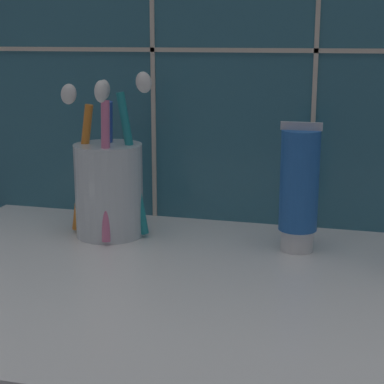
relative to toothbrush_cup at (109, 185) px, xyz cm
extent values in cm
cube|color=white|center=(19.12, -10.76, -6.60)|extent=(74.24, 39.72, 2.00)
cube|color=beige|center=(19.12, 8.50, 14.26)|extent=(84.24, 0.24, 0.50)
cylinder|color=silver|center=(0.00, 0.03, -0.53)|extent=(7.42, 7.42, 10.13)
cylinder|color=teal|center=(2.72, 0.22, 2.44)|extent=(3.46, 1.09, 15.42)
ellipsoid|color=white|center=(4.17, 0.14, 11.16)|extent=(2.10, 1.41, 2.45)
cylinder|color=blue|center=(-0.69, 1.76, 1.90)|extent=(2.45, 3.15, 14.34)
ellipsoid|color=white|center=(-1.39, 2.87, 10.08)|extent=(2.18, 2.40, 2.44)
cylinder|color=orange|center=(-2.93, -0.20, 1.76)|extent=(3.03, 1.17, 14.05)
ellipsoid|color=white|center=(-4.12, -0.31, 9.81)|extent=(2.10, 1.48, 2.42)
cylinder|color=pink|center=(0.76, -2.55, 2.09)|extent=(1.50, 3.07, 14.70)
ellipsoid|color=white|center=(1.01, -3.70, 10.47)|extent=(1.69, 2.21, 2.41)
cylinder|color=white|center=(20.49, 0.03, -4.48)|extent=(3.31, 3.31, 2.23)
cylinder|color=blue|center=(20.49, 0.03, 1.72)|extent=(3.90, 3.90, 10.18)
cube|color=silver|center=(20.49, 0.03, 7.21)|extent=(4.09, 0.36, 0.80)
camera|label=1|loc=(26.17, -63.22, 15.90)|focal=60.00mm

